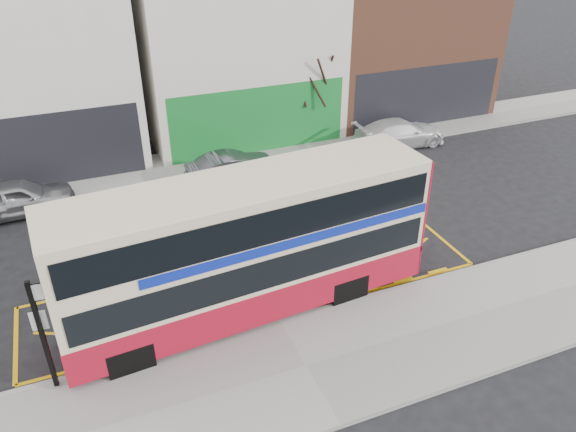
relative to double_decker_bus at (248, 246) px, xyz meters
name	(u,v)px	position (x,y,z in m)	size (l,w,h in m)	color
ground	(274,316)	(0.52, -0.60, -2.21)	(120.00, 120.00, 0.00)	black
pavement	(306,368)	(0.52, -2.90, -2.13)	(40.00, 4.00, 0.15)	gray
kerb	(279,322)	(0.52, -0.98, -2.13)	(40.00, 0.15, 0.15)	gray
far_pavement	(187,164)	(0.52, 10.40, -2.13)	(50.00, 3.00, 0.15)	gray
road_markings	(256,284)	(0.52, 1.00, -2.20)	(14.00, 3.40, 0.01)	#DFA60B
terrace_left	(27,36)	(-4.98, 14.39, 3.11)	(8.00, 8.01, 11.80)	silver
terrace_green_shop	(230,25)	(4.02, 14.38, 2.86)	(9.00, 8.01, 11.30)	beige
terrace_right	(391,22)	(13.02, 14.38, 2.37)	(9.00, 8.01, 10.30)	brown
double_decker_bus	(248,246)	(0.00, 0.00, 0.00)	(10.67, 3.21, 4.20)	beige
bus_stop_post	(43,326)	(-5.42, -1.16, -0.15)	(0.79, 0.18, 3.19)	black
car_silver	(17,198)	(-6.35, 8.57, -1.52)	(1.64, 4.07, 1.39)	#9B9C9F
car_grey	(233,168)	(2.00, 8.16, -1.57)	(1.35, 3.87, 1.27)	#484C51
car_white	(400,133)	(10.54, 8.79, -1.55)	(1.83, 4.51, 1.31)	white
street_tree_right	(314,65)	(6.92, 10.93, 1.52)	(2.53, 2.53, 5.46)	black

